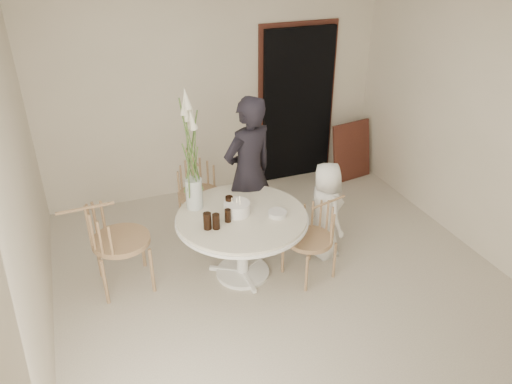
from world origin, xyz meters
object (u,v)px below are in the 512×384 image
object	(u,v)px
table	(242,225)
chair_right	(319,228)
chair_left	(105,235)
girl	(249,173)
chair_far	(196,183)
flower_vase	(192,160)
boy	(325,211)
birthday_cake	(237,208)

from	to	relation	value
table	chair_right	xyz separation A→B (m)	(0.75, -0.23, -0.08)
chair_left	girl	bearing A→B (deg)	-81.45
chair_right	girl	distance (m)	0.98
chair_far	flower_vase	distance (m)	1.09
girl	table	bearing A→B (deg)	44.51
table	chair_right	distance (m)	0.79
girl	boy	world-z (taller)	girl
boy	flower_vase	size ratio (longest dim) A/B	0.88
chair_left	chair_far	bearing A→B (deg)	-54.93
boy	birthday_cake	world-z (taller)	boy
chair_right	chair_left	distance (m)	2.11
chair_left	girl	distance (m)	1.63
table	flower_vase	size ratio (longest dim) A/B	1.05
girl	birthday_cake	distance (m)	0.62
table	girl	bearing A→B (deg)	63.74
table	boy	xyz separation A→B (m)	(0.96, 0.03, -0.06)
table	girl	size ratio (longest dim) A/B	0.76
chair_far	chair_right	distance (m)	1.64
chair_right	birthday_cake	xyz separation A→B (m)	(-0.79, 0.27, 0.26)
table	girl	world-z (taller)	girl
girl	chair_left	bearing A→B (deg)	-8.48
chair_far	chair_left	size ratio (longest dim) A/B	0.88
table	boy	size ratio (longest dim) A/B	1.20
chair_right	birthday_cake	size ratio (longest dim) A/B	3.16
table	birthday_cake	distance (m)	0.18
chair_right	girl	xyz separation A→B (m)	(-0.47, 0.79, 0.34)
chair_right	girl	size ratio (longest dim) A/B	0.47
chair_right	chair_left	size ratio (longest dim) A/B	0.84
table	flower_vase	xyz separation A→B (m)	(-0.40, 0.31, 0.64)
chair_left	flower_vase	size ratio (longest dim) A/B	0.78
table	chair_right	world-z (taller)	chair_right
boy	birthday_cake	distance (m)	1.03
chair_left	boy	xyz separation A→B (m)	(2.27, -0.23, -0.09)
girl	boy	distance (m)	0.92
chair_far	chair_right	world-z (taller)	chair_far
flower_vase	chair_right	bearing A→B (deg)	-25.33
chair_far	girl	world-z (taller)	girl
chair_far	birthday_cake	size ratio (longest dim) A/B	3.32
boy	flower_vase	distance (m)	1.55
chair_left	flower_vase	xyz separation A→B (m)	(0.91, 0.05, 0.62)
table	flower_vase	world-z (taller)	flower_vase
boy	chair_left	bearing A→B (deg)	82.63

